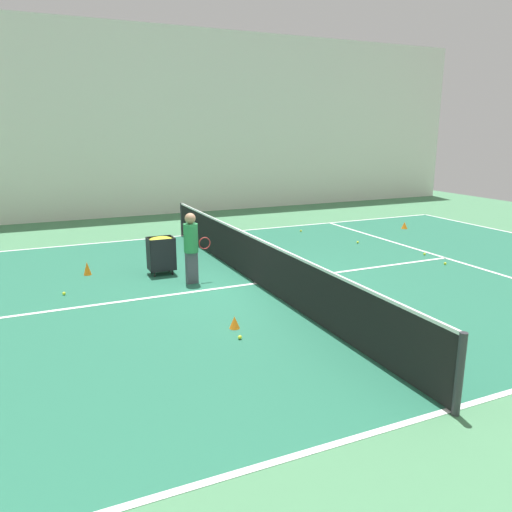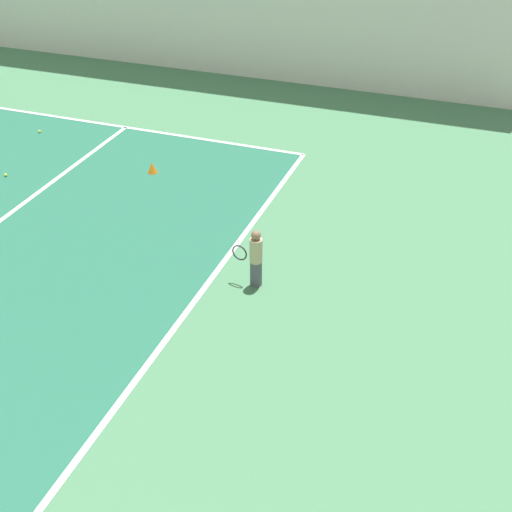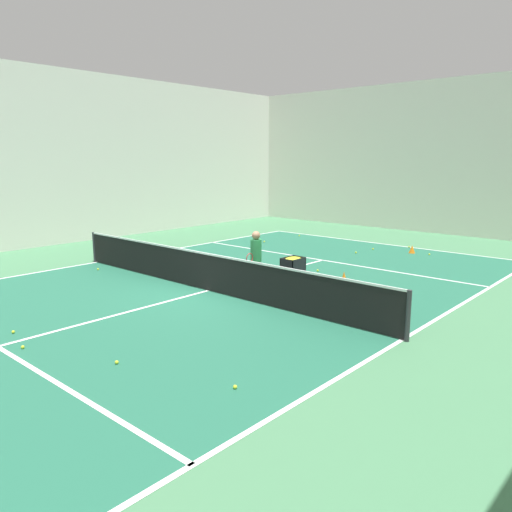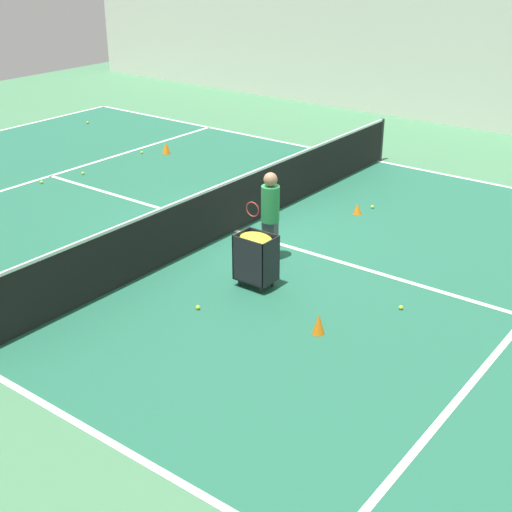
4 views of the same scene
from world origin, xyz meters
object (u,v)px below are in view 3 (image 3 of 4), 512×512
Objects in this scene: tennis_net at (208,271)px; coach_at_net at (256,255)px; ball_cart at (293,267)px; training_cone_1 at (344,277)px; training_cone_0 at (193,267)px.

coach_at_net is at bearing 63.69° from tennis_net.
tennis_net is 12.88× the size of ball_cart.
training_cone_1 is (1.67, 2.10, -0.76)m from coach_at_net.
tennis_net is 2.40m from ball_cart.
training_cone_0 is at bearing 147.52° from tennis_net.
tennis_net is 2.70m from training_cone_0.
ball_cart is at bearing 4.70° from training_cone_0.
training_cone_0 is at bearing -94.58° from coach_at_net.
training_cone_0 is (-2.89, 0.13, -0.81)m from coach_at_net.
ball_cart is at bearing -112.11° from training_cone_1.
coach_at_net reaches higher than tennis_net.
ball_cart is 3.94m from training_cone_0.
tennis_net is 1.49m from coach_at_net.
tennis_net is at bearing -32.48° from training_cone_0.
coach_at_net is 1.13m from ball_cart.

